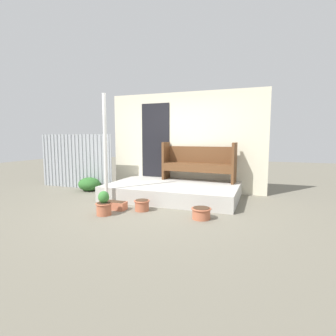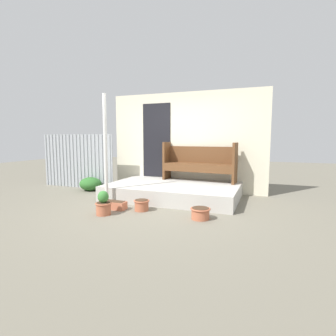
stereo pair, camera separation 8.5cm
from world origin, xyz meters
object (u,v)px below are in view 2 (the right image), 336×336
(flower_pot_left, at_px, (103,204))
(shrub_by_fence, at_px, (91,184))
(support_post, at_px, (106,150))
(flower_pot_right, at_px, (200,213))
(planter_box_rect, at_px, (113,205))
(flower_pot_middle, at_px, (142,205))
(bench, at_px, (199,161))

(flower_pot_left, bearing_deg, shrub_by_fence, 132.74)
(support_post, relative_size, flower_pot_left, 5.17)
(flower_pot_right, xyz_separation_m, planter_box_rect, (-1.78, 0.02, -0.03))
(flower_pot_middle, xyz_separation_m, flower_pot_right, (1.20, -0.12, -0.01))
(bench, bearing_deg, flower_pot_right, -70.89)
(flower_pot_left, bearing_deg, planter_box_rect, 97.20)
(flower_pot_right, bearing_deg, flower_pot_middle, 174.36)
(bench, xyz_separation_m, shrub_by_fence, (-2.82, -0.65, -0.65))
(bench, xyz_separation_m, flower_pot_left, (-1.19, -2.43, -0.64))
(flower_pot_right, bearing_deg, shrub_by_fence, 157.55)
(planter_box_rect, bearing_deg, support_post, 140.40)
(planter_box_rect, xyz_separation_m, shrub_by_fence, (-1.59, 1.37, 0.10))
(planter_box_rect, bearing_deg, bench, 58.59)
(shrub_by_fence, bearing_deg, flower_pot_middle, -30.43)
(flower_pot_left, height_order, planter_box_rect, flower_pot_left)
(flower_pot_middle, distance_m, flower_pot_right, 1.21)
(flower_pot_left, relative_size, planter_box_rect, 0.85)
(support_post, xyz_separation_m, shrub_by_fence, (-1.25, 1.09, -0.98))
(bench, bearing_deg, shrub_by_fence, -162.79)
(support_post, distance_m, flower_pot_middle, 1.40)
(shrub_by_fence, bearing_deg, flower_pot_right, -22.45)
(flower_pot_middle, xyz_separation_m, planter_box_rect, (-0.58, -0.10, -0.04))
(support_post, relative_size, flower_pot_middle, 7.44)
(bench, relative_size, flower_pot_middle, 6.00)
(flower_pot_left, height_order, flower_pot_right, flower_pot_left)
(bench, height_order, flower_pot_right, bench)
(flower_pot_middle, relative_size, shrub_by_fence, 0.52)
(bench, distance_m, flower_pot_left, 2.77)
(support_post, relative_size, flower_pot_right, 6.52)
(flower_pot_left, relative_size, shrub_by_fence, 0.75)
(bench, relative_size, shrub_by_fence, 3.13)
(support_post, xyz_separation_m, bench, (1.57, 1.75, -0.33))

